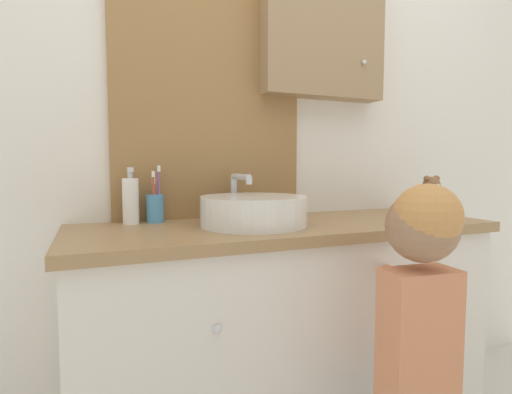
{
  "coord_description": "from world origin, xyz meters",
  "views": [
    {
      "loc": [
        -0.62,
        -0.91,
        1.03
      ],
      "look_at": [
        -0.13,
        0.29,
        0.93
      ],
      "focal_mm": 28.0,
      "sensor_mm": 36.0,
      "label": 1
    }
  ],
  "objects_px": {
    "child_figure": "(419,321)",
    "sink_basin": "(254,210)",
    "teddy_bear": "(431,197)",
    "soap_dispenser": "(131,200)",
    "toothbrush_holder": "(155,207)"
  },
  "relations": [
    {
      "from": "sink_basin",
      "to": "soap_dispenser",
      "type": "distance_m",
      "value": 0.43
    },
    {
      "from": "soap_dispenser",
      "to": "sink_basin",
      "type": "bearing_deg",
      "value": -27.23
    },
    {
      "from": "sink_basin",
      "to": "child_figure",
      "type": "distance_m",
      "value": 0.6
    },
    {
      "from": "sink_basin",
      "to": "soap_dispenser",
      "type": "height_order",
      "value": "soap_dispenser"
    },
    {
      "from": "sink_basin",
      "to": "child_figure",
      "type": "relative_size",
      "value": 0.42
    },
    {
      "from": "child_figure",
      "to": "sink_basin",
      "type": "bearing_deg",
      "value": 120.29
    },
    {
      "from": "child_figure",
      "to": "teddy_bear",
      "type": "height_order",
      "value": "teddy_bear"
    },
    {
      "from": "teddy_bear",
      "to": "toothbrush_holder",
      "type": "bearing_deg",
      "value": 167.51
    },
    {
      "from": "sink_basin",
      "to": "teddy_bear",
      "type": "xyz_separation_m",
      "value": [
        0.75,
        -0.03,
        0.02
      ]
    },
    {
      "from": "toothbrush_holder",
      "to": "teddy_bear",
      "type": "relative_size",
      "value": 1.24
    },
    {
      "from": "toothbrush_holder",
      "to": "sink_basin",
      "type": "bearing_deg",
      "value": -34.28
    },
    {
      "from": "sink_basin",
      "to": "teddy_bear",
      "type": "height_order",
      "value": "sink_basin"
    },
    {
      "from": "child_figure",
      "to": "toothbrush_holder",
      "type": "bearing_deg",
      "value": 130.35
    },
    {
      "from": "teddy_bear",
      "to": "sink_basin",
      "type": "bearing_deg",
      "value": 177.66
    },
    {
      "from": "soap_dispenser",
      "to": "toothbrush_holder",
      "type": "bearing_deg",
      "value": 4.55
    }
  ]
}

